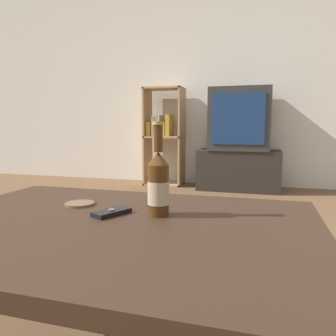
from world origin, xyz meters
TOP-DOWN VIEW (x-y plane):
  - back_wall at (0.00, 3.02)m, footprint 8.00×0.05m
  - coffee_table at (0.00, 0.00)m, footprint 1.12×0.80m
  - tv_stand at (0.15, 2.74)m, footprint 0.85×0.43m
  - television at (0.15, 2.73)m, footprint 0.62×0.46m
  - bookshelf at (-0.71, 2.81)m, footprint 0.43×0.30m
  - beer_bottle at (0.10, 0.09)m, footprint 0.06×0.06m
  - cell_phone at (-0.03, 0.06)m, footprint 0.10×0.13m
  - coaster at (-0.18, 0.14)m, footprint 0.10×0.10m

SIDE VIEW (x-z plane):
  - tv_stand at x=0.15m, z-range 0.00..0.42m
  - coffee_table at x=0.00m, z-range 0.15..0.57m
  - coaster at x=-0.18m, z-range 0.42..0.42m
  - cell_phone at x=-0.03m, z-range 0.42..0.43m
  - beer_bottle at x=0.10m, z-range 0.38..0.65m
  - bookshelf at x=-0.71m, z-range 0.04..1.14m
  - television at x=0.15m, z-range 0.42..1.06m
  - back_wall at x=0.00m, z-range 0.00..2.60m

